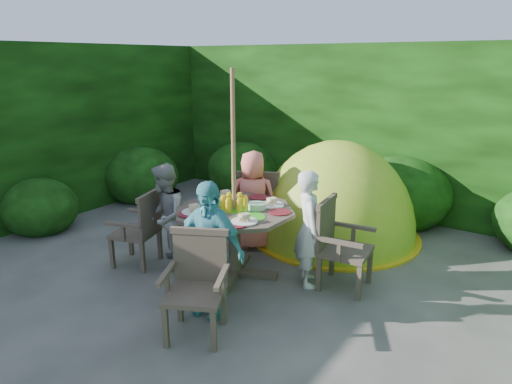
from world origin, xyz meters
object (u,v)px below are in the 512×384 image
Objects in this scene: patio_table at (235,220)px; child_back at (253,200)px; garden_chair_left at (141,228)px; garden_chair_back at (259,203)px; child_front at (209,249)px; garden_chair_front at (197,282)px; child_right at (309,229)px; garden_chair_right at (339,243)px; parasol_pole at (234,178)px; dome_tent at (333,236)px; child_left at (165,217)px.

patio_table is 1.38× the size of child_back.
child_back is at bearing 129.14° from garden_chair_left.
child_front reaches higher than garden_chair_back.
child_front reaches higher than child_back.
garden_chair_left is at bearing 128.77° from garden_chair_front.
garden_chair_front is 0.70× the size of child_back.
garden_chair_left is 0.69× the size of child_right.
child_front is (-0.10, 0.29, 0.18)m from garden_chair_front.
child_right is at bearing 47.63° from garden_chair_front.
garden_chair_back reaches higher than garden_chair_right.
garden_chair_front is 0.70× the size of child_right.
child_right is (-0.28, -0.13, 0.14)m from garden_chair_right.
garden_chair_left is 0.66× the size of child_front.
parasol_pole is 2.62× the size of garden_chair_left.
parasol_pole reaches higher than dome_tent.
patio_table is 1.90× the size of garden_chair_right.
garden_chair_left is at bearing 73.45° from child_right.
patio_table is 1.32× the size of child_front.
child_left reaches higher than patio_table.
garden_chair_left is at bearing -105.92° from child_left.
child_left is at bearing 37.41° from child_back.
child_right is (0.75, 0.29, -0.49)m from parasol_pole.
child_right reaches higher than garden_chair_right.
dome_tent is (0.38, 1.66, -1.10)m from parasol_pole.
patio_table is 0.80m from child_front.
child_back is at bearing 118.32° from child_left.
garden_chair_right is 1.58m from garden_chair_front.
garden_chair_right is 1.38m from child_front.
parasol_pole is at bearing 93.33° from garden_chair_left.
garden_chair_front is 0.35m from child_front.
garden_chair_front is 1.38m from child_right.
garden_chair_right reaches higher than garden_chair_front.
garden_chair_right is at bearing 93.71° from garden_chair_left.
parasol_pole reaches higher than child_right.
garden_chair_back is at bearing 108.91° from child_front.
garden_chair_back is at bearing 59.20° from garden_chair_right.
garden_chair_back is at bearing 126.97° from child_left.
child_front is 0.50× the size of dome_tent.
garden_chair_left is at bearing -158.46° from patio_table.
child_right is at bearing 118.53° from garden_chair_back.
child_front reaches higher than garden_chair_front.
child_front is (-0.46, -1.04, 0.03)m from child_right.
garden_chair_right is 1.06× the size of garden_chair_left.
child_right is at bearing 93.24° from garden_chair_left.
patio_table is at bearing 82.58° from garden_chair_back.
dome_tent is at bearing -23.05° from child_right.
child_front is at bearing 140.47° from garden_chair_right.
child_back is (0.74, 1.15, 0.17)m from garden_chair_left.
child_back is 1.60m from child_front.
child_left is (-0.36, -1.32, 0.12)m from garden_chair_back.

